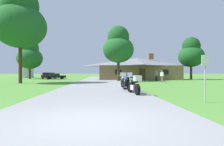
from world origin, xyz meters
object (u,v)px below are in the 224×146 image
at_px(metal_signpost_roadside, 205,72).
at_px(parked_red_suv_far_left, 49,75).
at_px(motorcycle_blue_second_in_row, 128,83).
at_px(metal_silo_distant, 26,62).
at_px(parked_black_sedan_far_left, 55,76).
at_px(tree_right_of_lodge, 191,53).
at_px(tree_left_near, 20,20).
at_px(motorcycle_silver_farthest_in_row, 124,82).
at_px(tree_left_far, 30,55).
at_px(motorcycle_green_nearest_to_camera, 134,85).
at_px(tree_by_lodge_front, 118,46).
at_px(bystander_white_shirt_beside_signpost, 162,76).
at_px(bystander_gray_shirt_near_lodge, 156,75).

distance_m(metal_signpost_roadside, parked_red_suv_far_left, 39.42).
distance_m(motorcycle_blue_second_in_row, metal_silo_distant, 44.14).
distance_m(parked_red_suv_far_left, parked_black_sedan_far_left, 5.08).
bearing_deg(tree_right_of_lodge, tree_left_near, -156.69).
bearing_deg(metal_signpost_roadside, tree_left_near, 132.21).
xyz_separation_m(motorcycle_silver_farthest_in_row, metal_silo_distant, (-21.78, 36.05, 3.57)).
height_order(tree_left_far, metal_silo_distant, tree_left_far).
distance_m(motorcycle_green_nearest_to_camera, parked_black_sedan_far_left, 30.46).
bearing_deg(metal_silo_distant, motorcycle_blue_second_in_row, -60.38).
distance_m(tree_by_lodge_front, parked_red_suv_far_left, 20.84).
bearing_deg(tree_right_of_lodge, metal_signpost_roadside, -115.10).
distance_m(motorcycle_silver_farthest_in_row, metal_silo_distant, 42.27).
bearing_deg(bystander_white_shirt_beside_signpost, metal_silo_distant, 6.47).
bearing_deg(tree_by_lodge_front, tree_left_near, -157.91).
distance_m(tree_left_far, parked_black_sedan_far_left, 8.21).
height_order(tree_left_near, tree_by_lodge_front, tree_left_near).
height_order(tree_right_of_lodge, parked_red_suv_far_left, tree_right_of_lodge).
xyz_separation_m(parked_red_suv_far_left, parked_black_sedan_far_left, (2.44, -4.45, -0.13)).
xyz_separation_m(bystander_white_shirt_beside_signpost, metal_signpost_roadside, (-3.96, -18.05, 0.42)).
relative_size(motorcycle_blue_second_in_row, bystander_white_shirt_beside_signpost, 1.25).
bearing_deg(bystander_gray_shirt_near_lodge, motorcycle_blue_second_in_row, 56.98).
bearing_deg(motorcycle_silver_farthest_in_row, tree_left_far, 118.47).
relative_size(motorcycle_green_nearest_to_camera, motorcycle_silver_farthest_in_row, 1.00).
height_order(motorcycle_blue_second_in_row, metal_signpost_roadside, metal_signpost_roadside).
bearing_deg(tree_by_lodge_front, bystander_gray_shirt_near_lodge, 1.38).
height_order(motorcycle_green_nearest_to_camera, tree_by_lodge_front, tree_by_lodge_front).
bearing_deg(parked_red_suv_far_left, tree_right_of_lodge, -7.31).
xyz_separation_m(tree_left_near, metal_silo_distant, (-9.58, 26.85, -3.86)).
bearing_deg(parked_red_suv_far_left, motorcycle_green_nearest_to_camera, -61.02).
relative_size(motorcycle_green_nearest_to_camera, motorcycle_blue_second_in_row, 1.00).
bearing_deg(parked_red_suv_far_left, bystander_white_shirt_beside_signpost, -34.87).
height_order(bystander_gray_shirt_near_lodge, metal_signpost_roadside, metal_signpost_roadside).
bearing_deg(motorcycle_green_nearest_to_camera, bystander_white_shirt_beside_signpost, 58.50).
relative_size(motorcycle_silver_farthest_in_row, metal_silo_distant, 0.25).
relative_size(bystander_gray_shirt_near_lodge, tree_left_far, 0.19).
relative_size(motorcycle_blue_second_in_row, parked_black_sedan_far_left, 0.46).
xyz_separation_m(tree_left_near, parked_black_sedan_far_left, (0.82, 14.84, -7.39)).
xyz_separation_m(motorcycle_silver_farthest_in_row, tree_by_lodge_front, (0.84, 14.49, 5.00)).
relative_size(metal_silo_distant, parked_red_suv_far_left, 1.75).
bearing_deg(tree_left_near, bystander_gray_shirt_near_lodge, 15.77).
height_order(motorcycle_green_nearest_to_camera, bystander_gray_shirt_near_lodge, bystander_gray_shirt_near_lodge).
height_order(bystander_gray_shirt_near_lodge, tree_left_near, tree_left_near).
relative_size(metal_signpost_roadside, tree_by_lodge_front, 0.24).
bearing_deg(motorcycle_blue_second_in_row, tree_left_far, 114.14).
xyz_separation_m(bystander_gray_shirt_near_lodge, metal_silo_distant, (-28.86, 21.41, 3.23)).
bearing_deg(bystander_white_shirt_beside_signpost, motorcycle_green_nearest_to_camera, 114.16).
relative_size(metal_signpost_roadside, tree_left_near, 0.17).
bearing_deg(motorcycle_silver_farthest_in_row, tree_right_of_lodge, 48.31).
distance_m(tree_by_lodge_front, tree_right_of_lodge, 16.84).
height_order(motorcycle_silver_farthest_in_row, metal_signpost_roadside, metal_signpost_roadside).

